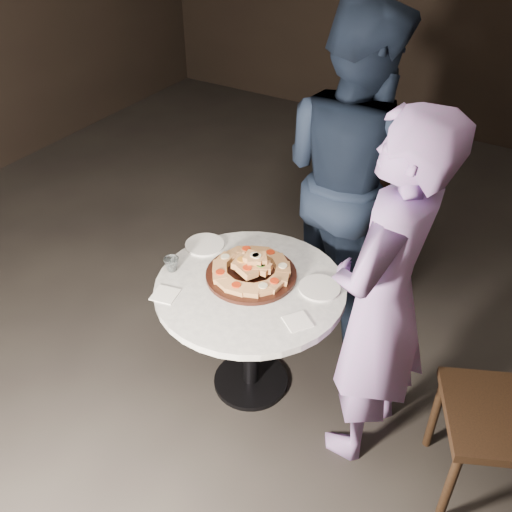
# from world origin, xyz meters

# --- Properties ---
(floor) EXTENTS (7.00, 7.00, 0.00)m
(floor) POSITION_xyz_m (0.00, 0.00, 0.00)
(floor) COLOR black
(floor) RESTS_ON ground
(table) EXTENTS (1.10, 1.10, 0.65)m
(table) POSITION_xyz_m (0.05, -0.04, 0.53)
(table) COLOR black
(table) RESTS_ON ground
(serving_board) EXTENTS (0.44, 0.44, 0.02)m
(serving_board) POSITION_xyz_m (0.02, 0.02, 0.66)
(serving_board) COLOR black
(serving_board) RESTS_ON table
(focaccia_pile) EXTENTS (0.37, 0.37, 0.10)m
(focaccia_pile) POSITION_xyz_m (0.02, 0.02, 0.69)
(focaccia_pile) COLOR #C2834B
(focaccia_pile) RESTS_ON serving_board
(plate_left) EXTENTS (0.20, 0.20, 0.01)m
(plate_left) POSITION_xyz_m (-0.31, 0.11, 0.65)
(plate_left) COLOR white
(plate_left) RESTS_ON table
(plate_right) EXTENTS (0.21, 0.21, 0.01)m
(plate_right) POSITION_xyz_m (0.32, 0.10, 0.65)
(plate_right) COLOR white
(plate_right) RESTS_ON table
(water_glass) EXTENTS (0.09, 0.09, 0.07)m
(water_glass) POSITION_xyz_m (-0.32, -0.13, 0.68)
(water_glass) COLOR silver
(water_glass) RESTS_ON table
(napkin_near) EXTENTS (0.13, 0.13, 0.01)m
(napkin_near) POSITION_xyz_m (-0.24, -0.29, 0.65)
(napkin_near) COLOR white
(napkin_near) RESTS_ON table
(napkin_far) EXTENTS (0.14, 0.14, 0.01)m
(napkin_far) POSITION_xyz_m (0.34, -0.14, 0.65)
(napkin_far) COLOR white
(napkin_far) RESTS_ON table
(chair_far) EXTENTS (0.52, 0.54, 0.94)m
(chair_far) POSITION_xyz_m (0.16, 1.23, 0.54)
(chair_far) COLOR black
(chair_far) RESTS_ON ground
(diner_navy) EXTENTS (1.04, 0.94, 1.75)m
(diner_navy) POSITION_xyz_m (0.18, 0.75, 0.88)
(diner_navy) COLOR black
(diner_navy) RESTS_ON ground
(diner_teal) EXTENTS (0.43, 0.62, 1.61)m
(diner_teal) POSITION_xyz_m (0.64, -0.02, 0.81)
(diner_teal) COLOR #7D64A2
(diner_teal) RESTS_ON ground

